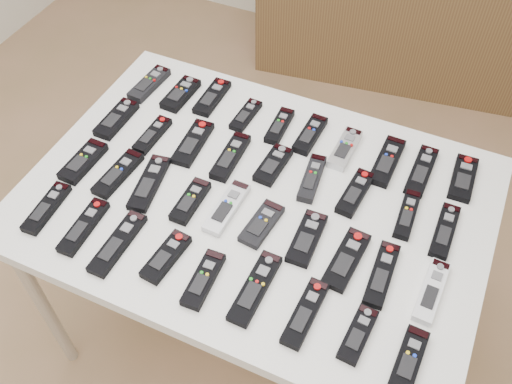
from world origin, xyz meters
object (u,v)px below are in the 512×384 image
at_px(remote_8, 422,171).
at_px(remote_9, 463,178).
at_px(remote_2, 212,97).
at_px(remote_34, 255,288).
at_px(remote_10, 117,119).
at_px(remote_30, 84,227).
at_px(remote_18, 445,231).
at_px(remote_29, 47,208).
at_px(remote_6, 345,149).
at_px(remote_28, 431,291).
at_px(remote_35, 305,313).
at_px(table, 256,210).
at_px(remote_20, 118,174).
at_px(remote_25, 307,238).
at_px(remote_21, 149,183).
at_px(remote_16, 355,193).
at_px(remote_26, 346,259).
at_px(remote_24, 262,224).
at_px(remote_15, 312,178).
at_px(remote_22, 190,201).
at_px(remote_14, 273,165).
at_px(remote_19, 83,161).
at_px(remote_23, 227,208).
at_px(remote_27, 382,274).
at_px(remote_4, 279,126).
at_px(remote_32, 166,257).
at_px(remote_17, 407,214).
at_px(remote_11, 152,135).
at_px(remote_12, 193,143).
at_px(remote_3, 246,115).
at_px(remote_1, 181,94).
at_px(remote_13, 231,157).
at_px(remote_5, 310,135).
at_px(remote_33, 203,279).
at_px(remote_37, 409,360).
at_px(remote_36, 358,334).
at_px(remote_31, 118,243).
at_px(remote_7, 387,161).

distance_m(remote_8, remote_9, 0.11).
xyz_separation_m(remote_2, remote_34, (0.41, -0.58, 0.00)).
bearing_deg(remote_10, remote_30, -67.99).
distance_m(remote_18, remote_29, 1.05).
height_order(remote_6, remote_18, remote_6).
height_order(remote_28, remote_29, same).
height_order(remote_6, remote_35, same).
height_order(table, remote_2, remote_2).
relative_size(remote_20, remote_25, 1.07).
height_order(remote_10, remote_21, remote_10).
bearing_deg(remote_16, remote_2, 165.36).
bearing_deg(remote_30, remote_26, 13.85).
xyz_separation_m(remote_21, remote_26, (0.58, -0.01, 0.00)).
height_order(remote_20, remote_24, remote_20).
relative_size(remote_10, remote_15, 1.00).
bearing_deg(remote_29, remote_22, 24.14).
distance_m(remote_14, remote_19, 0.54).
bearing_deg(remote_23, remote_16, 34.52).
bearing_deg(remote_27, remote_24, 175.01).
height_order(table, remote_15, remote_15).
xyz_separation_m(remote_21, remote_27, (0.67, -0.02, -0.00)).
distance_m(remote_22, remote_35, 0.44).
distance_m(remote_4, remote_32, 0.56).
xyz_separation_m(remote_22, remote_30, (-0.21, -0.19, -0.00)).
height_order(remote_17, remote_27, remote_17).
relative_size(remote_11, remote_12, 0.84).
bearing_deg(remote_3, remote_17, -14.64).
bearing_deg(remote_17, remote_1, 164.85).
bearing_deg(remote_13, remote_5, 44.05).
relative_size(remote_33, remote_37, 1.02).
bearing_deg(remote_5, remote_10, -160.02).
bearing_deg(remote_29, remote_36, -4.00).
distance_m(remote_6, remote_27, 0.43).
relative_size(remote_1, remote_33, 0.97).
bearing_deg(remote_21, remote_9, 16.07).
bearing_deg(remote_29, remote_10, 89.88).
xyz_separation_m(remote_4, remote_33, (0.04, -0.57, 0.00)).
height_order(remote_31, remote_32, remote_32).
bearing_deg(remote_6, remote_16, -59.63).
relative_size(remote_17, remote_32, 1.05).
bearing_deg(remote_6, table, -120.00).
bearing_deg(remote_13, remote_7, 20.52).
bearing_deg(remote_4, remote_22, -107.60).
relative_size(remote_35, remote_37, 1.15).
bearing_deg(remote_13, table, -39.45).
height_order(remote_7, remote_21, remote_7).
distance_m(table, remote_20, 0.40).
height_order(remote_5, remote_6, same).
height_order(remote_4, remote_7, remote_7).
xyz_separation_m(remote_21, remote_36, (0.67, -0.19, 0.00)).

